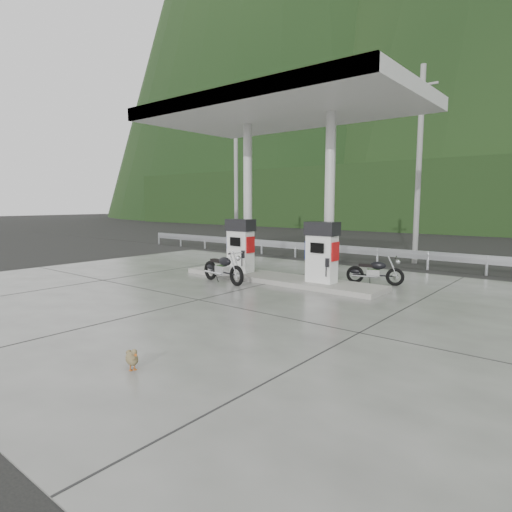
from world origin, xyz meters
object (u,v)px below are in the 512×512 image
Objects in this scene: motorcycle_right at (375,272)px; duck at (132,359)px; motorcycle_left at (223,269)px; gas_pump_right at (322,252)px; gas_pump_left at (240,245)px.

motorcycle_right is 3.73× the size of duck.
motorcycle_left is 4.73m from motorcycle_right.
gas_pump_right is at bearing -143.78° from motorcycle_right.
motorcycle_left is at bearing 144.21° from duck.
motorcycle_right is (1.06, 1.42, -0.66)m from gas_pump_right.
gas_pump_right is 1.90m from motorcycle_right.
duck is at bearing -60.21° from gas_pump_left.
gas_pump_right is 3.14m from motorcycle_left.
gas_pump_left reaches higher than motorcycle_left.
gas_pump_right reaches higher than motorcycle_left.
motorcycle_left is at bearing -161.41° from motorcycle_right.
gas_pump_left is 1.11× the size of motorcycle_right.
motorcycle_right reaches higher than duck.
motorcycle_right is at bearing 53.20° from gas_pump_right.
gas_pump_right is at bearing 0.00° from gas_pump_left.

